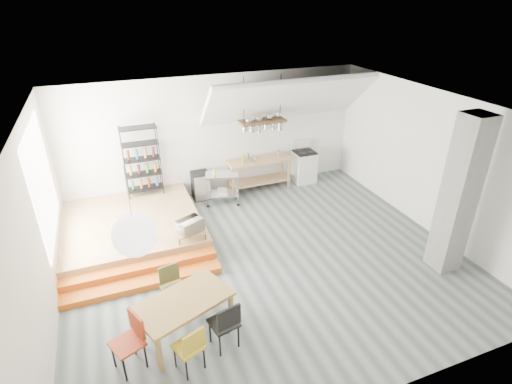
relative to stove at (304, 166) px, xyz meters
name	(u,v)px	position (x,y,z in m)	size (l,w,h in m)	color
floor	(266,259)	(-2.50, -3.16, -0.48)	(8.00, 8.00, 0.00)	#4E575A
wall_back	(216,136)	(-2.50, 0.34, 1.12)	(8.00, 0.04, 3.20)	silver
wall_left	(37,232)	(-6.50, -3.16, 1.12)	(0.04, 7.00, 3.20)	silver
wall_right	(430,162)	(1.50, -3.16, 1.12)	(0.04, 7.00, 3.20)	silver
ceiling	(268,110)	(-2.50, -3.16, 2.72)	(8.00, 7.00, 0.02)	white
slope_ceiling	(288,100)	(-0.70, -0.26, 2.07)	(4.40, 1.80, 0.15)	white
window_pane	(43,183)	(-6.48, -1.66, 1.32)	(0.02, 2.50, 2.20)	white
platform	(132,227)	(-5.00, -1.16, -0.28)	(3.00, 3.00, 0.40)	#9B754D
step_lower	(144,283)	(-5.00, -3.11, -0.41)	(3.00, 0.35, 0.13)	#C95B17
step_upper	(141,270)	(-5.00, -2.76, -0.35)	(3.00, 0.35, 0.27)	#C95B17
concrete_column	(459,196)	(0.80, -4.66, 1.12)	(0.50, 0.50, 3.20)	slate
kitchen_counter	(259,168)	(-1.40, -0.01, 0.15)	(1.80, 0.60, 0.91)	#9B754D
stove	(304,166)	(0.00, 0.00, 0.00)	(0.60, 0.60, 1.18)	white
pot_rack	(264,124)	(-1.37, -0.23, 1.50)	(1.20, 0.50, 1.43)	#392717
wire_shelving	(142,160)	(-4.50, 0.04, 0.85)	(0.88, 0.38, 1.80)	black
microwave_shelf	(191,232)	(-3.90, -2.41, 0.07)	(0.60, 0.40, 0.16)	#9B754D
paper_lantern	(135,235)	(-5.07, -4.78, 1.72)	(0.60, 0.60, 0.60)	white
dining_table	(183,304)	(-4.51, -4.56, 0.15)	(1.69, 1.32, 0.71)	olive
chair_mustard	(191,346)	(-4.57, -5.31, 0.02)	(0.50, 0.50, 0.84)	#AD911D
chair_black	(226,322)	(-3.97, -5.08, 0.06)	(0.49, 0.49, 0.90)	black
chair_olive	(172,284)	(-4.57, -3.86, 0.02)	(0.46, 0.46, 0.84)	brown
chair_red	(131,337)	(-5.35, -4.89, 0.07)	(0.56, 0.56, 0.93)	#A93318
rolling_cart	(222,185)	(-2.61, -0.46, 0.06)	(0.94, 0.69, 0.84)	silver
mini_fridge	(201,185)	(-3.07, 0.04, -0.11)	(0.44, 0.44, 0.75)	black
microwave	(190,226)	(-3.90, -2.41, 0.23)	(0.51, 0.35, 0.28)	beige
bowl	(252,160)	(-1.64, -0.06, 0.46)	(0.21, 0.21, 0.05)	silver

